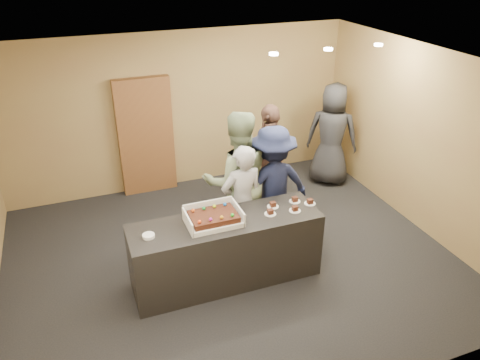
% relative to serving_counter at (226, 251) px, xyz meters
% --- Properties ---
extents(room, '(6.04, 6.00, 2.70)m').
position_rel_serving_counter_xyz_m(room, '(0.19, 0.39, 0.90)').
color(room, black).
rests_on(room, ground).
extents(serving_counter, '(2.40, 0.71, 0.90)m').
position_rel_serving_counter_xyz_m(serving_counter, '(0.00, 0.00, 0.00)').
color(serving_counter, black).
rests_on(serving_counter, floor).
extents(storage_cabinet, '(0.92, 0.15, 2.02)m').
position_rel_serving_counter_xyz_m(storage_cabinet, '(-0.44, 2.80, 0.56)').
color(storage_cabinet, brown).
rests_on(storage_cabinet, floor).
extents(cake_box, '(0.66, 0.46, 0.19)m').
position_rel_serving_counter_xyz_m(cake_box, '(-0.15, 0.02, 0.50)').
color(cake_box, white).
rests_on(cake_box, serving_counter).
extents(sheet_cake, '(0.57, 0.39, 0.11)m').
position_rel_serving_counter_xyz_m(sheet_cake, '(-0.15, -0.00, 0.55)').
color(sheet_cake, '#33150B').
rests_on(sheet_cake, cake_box).
extents(plate_stack, '(0.15, 0.15, 0.04)m').
position_rel_serving_counter_xyz_m(plate_stack, '(-0.95, -0.02, 0.47)').
color(plate_stack, white).
rests_on(plate_stack, serving_counter).
extents(slice_a, '(0.15, 0.15, 0.07)m').
position_rel_serving_counter_xyz_m(slice_a, '(0.58, -0.06, 0.47)').
color(slice_a, white).
rests_on(slice_a, serving_counter).
extents(slice_b, '(0.15, 0.15, 0.07)m').
position_rel_serving_counter_xyz_m(slice_b, '(0.68, 0.10, 0.47)').
color(slice_b, white).
rests_on(slice_b, serving_counter).
extents(slice_c, '(0.15, 0.15, 0.07)m').
position_rel_serving_counter_xyz_m(slice_c, '(0.90, -0.10, 0.47)').
color(slice_c, white).
rests_on(slice_c, serving_counter).
extents(slice_d, '(0.15, 0.15, 0.07)m').
position_rel_serving_counter_xyz_m(slice_d, '(1.01, 0.11, 0.47)').
color(slice_d, white).
rests_on(slice_d, serving_counter).
extents(slice_e, '(0.15, 0.15, 0.07)m').
position_rel_serving_counter_xyz_m(slice_e, '(1.17, -0.01, 0.47)').
color(slice_e, white).
rests_on(slice_e, serving_counter).
extents(person_server_grey, '(0.64, 0.45, 1.66)m').
position_rel_serving_counter_xyz_m(person_server_grey, '(0.39, 0.45, 0.38)').
color(person_server_grey, '#A3A4A9').
rests_on(person_server_grey, floor).
extents(person_sage_man, '(1.07, 0.89, 2.01)m').
position_rel_serving_counter_xyz_m(person_sage_man, '(0.44, 0.76, 0.56)').
color(person_sage_man, gray).
rests_on(person_sage_man, floor).
extents(person_navy_man, '(1.15, 0.69, 1.75)m').
position_rel_serving_counter_xyz_m(person_navy_man, '(0.94, 0.68, 0.43)').
color(person_navy_man, '#161C3A').
rests_on(person_navy_man, floor).
extents(person_brown_extra, '(1.06, 1.05, 1.80)m').
position_rel_serving_counter_xyz_m(person_brown_extra, '(1.26, 1.46, 0.45)').
color(person_brown_extra, brown).
rests_on(person_brown_extra, floor).
extents(person_dark_suit, '(1.07, 1.01, 1.84)m').
position_rel_serving_counter_xyz_m(person_dark_suit, '(2.67, 1.96, 0.47)').
color(person_dark_suit, '#28292D').
rests_on(person_dark_suit, floor).
extents(ceiling_spotlights, '(1.72, 0.12, 0.03)m').
position_rel_serving_counter_xyz_m(ceiling_spotlights, '(1.79, 0.89, 2.22)').
color(ceiling_spotlights, '#FFEAC6').
rests_on(ceiling_spotlights, ceiling).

